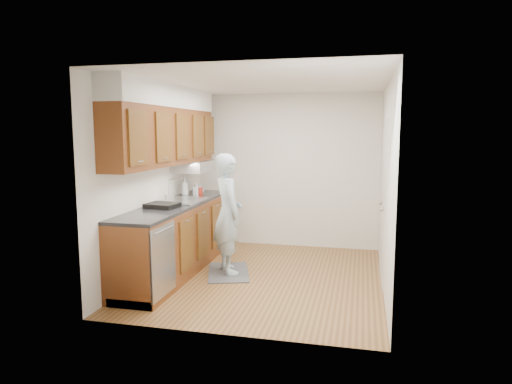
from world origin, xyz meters
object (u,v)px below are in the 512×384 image
person (228,206)px  soda_can (200,192)px  soap_bottle_b (197,189)px  steel_can (200,191)px  soap_bottle_c (200,189)px  soap_bottle_a (185,186)px  dish_rack (162,205)px

person → soda_can: (-0.62, 0.64, 0.09)m
soap_bottle_b → steel_can: (0.03, 0.06, -0.04)m
soda_can → steel_can: (-0.03, 0.07, -0.00)m
person → soap_bottle_c: person is taller
soap_bottle_a → soap_bottle_b: soap_bottle_a is taller
soap_bottle_b → steel_can: soap_bottle_b is taller
dish_rack → soap_bottle_b: bearing=94.4°
soap_bottle_a → soda_can: 0.24m
soap_bottle_c → soda_can: 0.26m
soap_bottle_c → dish_rack: bearing=-90.4°
soap_bottle_c → steel_can: soap_bottle_c is taller
soap_bottle_b → steel_can: size_ratio=1.60×
person → steel_can: bearing=9.3°
soap_bottle_b → dish_rack: size_ratio=0.52×
steel_can → soda_can: bearing=-67.3°
soap_bottle_b → soap_bottle_c: 0.24m
soap_bottle_c → dish_rack: soap_bottle_c is taller
soap_bottle_a → dish_rack: size_ratio=0.73×
soda_can → soap_bottle_c: bearing=111.7°
soda_can → dish_rack: 1.12m
soap_bottle_a → soap_bottle_b: (0.17, 0.03, -0.04)m
person → dish_rack: (-0.72, -0.47, 0.05)m
soap_bottle_c → dish_rack: 1.35m
soap_bottle_b → soda_can: size_ratio=1.52×
person → dish_rack: 0.86m
soap_bottle_b → dish_rack: soap_bottle_b is taller
soap_bottle_b → soap_bottle_c: (-0.04, 0.23, -0.02)m
steel_can → dish_rack: size_ratio=0.33×
soap_bottle_a → soap_bottle_b: 0.18m
soap_bottle_a → soap_bottle_c: (0.14, 0.26, -0.06)m
person → soap_bottle_c: (-0.71, 0.88, 0.10)m
person → steel_can: (-0.65, 0.71, 0.08)m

